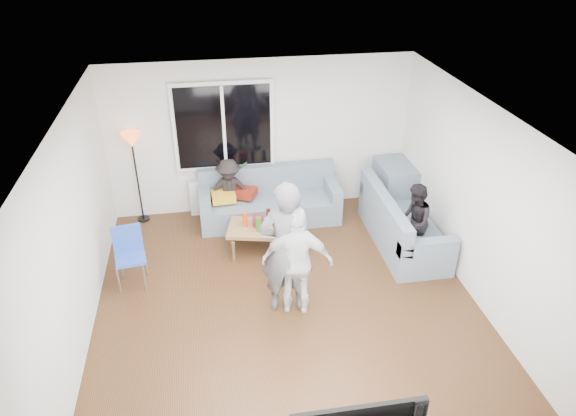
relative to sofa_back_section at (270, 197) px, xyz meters
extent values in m
cube|color=#56351C|center=(-0.07, -2.27, -0.45)|extent=(5.00, 5.50, 0.04)
cube|color=white|center=(-0.07, -2.27, 2.20)|extent=(5.00, 5.50, 0.04)
cube|color=silver|center=(-0.07, 0.50, 0.88)|extent=(5.00, 0.04, 2.60)
cube|color=silver|center=(-0.07, -5.04, 0.88)|extent=(5.00, 0.04, 2.60)
cube|color=silver|center=(-2.59, -2.27, 0.88)|extent=(0.04, 5.50, 2.60)
cube|color=silver|center=(2.45, -2.27, 0.88)|extent=(0.04, 5.50, 2.60)
cube|color=white|center=(-0.67, 0.42, 1.12)|extent=(1.62, 0.06, 1.47)
cube|color=black|center=(-0.67, 0.38, 1.12)|extent=(1.50, 0.02, 1.35)
cube|color=white|center=(-0.67, 0.37, 1.12)|extent=(0.05, 0.03, 1.35)
cube|color=silver|center=(-0.67, 0.38, -0.11)|extent=(1.30, 0.12, 0.62)
imported|color=#275D25|center=(-0.40, 0.35, 0.36)|extent=(0.20, 0.17, 0.32)
imported|color=silver|center=(-0.75, 0.35, 0.27)|extent=(0.16, 0.16, 0.15)
cube|color=slate|center=(2.31, 0.00, 0.00)|extent=(0.85, 0.85, 0.85)
cube|color=gold|center=(-0.76, -0.02, 0.09)|extent=(0.40, 0.35, 0.14)
cube|color=maroon|center=(-0.41, 0.06, 0.09)|extent=(0.46, 0.44, 0.13)
cube|color=tan|center=(-0.20, -0.89, -0.22)|extent=(1.21, 0.83, 0.40)
cylinder|color=maroon|center=(-0.29, -0.84, 0.06)|extent=(0.17, 0.17, 0.17)
imported|color=#4E4E54|center=(-0.09, -2.28, 0.50)|extent=(0.71, 0.50, 1.85)
imported|color=silver|center=(0.04, -2.34, 0.33)|extent=(0.95, 0.56, 1.52)
imported|color=black|center=(1.95, -1.41, 0.17)|extent=(0.60, 0.68, 1.18)
imported|color=black|center=(-0.65, 0.03, 0.14)|extent=(0.75, 0.46, 1.13)
cylinder|color=#F93F0E|center=(-0.48, -0.82, 0.09)|extent=(0.07, 0.07, 0.23)
cylinder|color=#1C8A19|center=(-0.30, -1.00, 0.10)|extent=(0.08, 0.08, 0.24)
cylinder|color=black|center=(0.10, -0.79, 0.08)|extent=(0.07, 0.07, 0.21)
cylinder|color=black|center=(-0.12, -0.75, 0.08)|extent=(0.07, 0.07, 0.22)
camera|label=1|loc=(-0.96, -7.65, 4.19)|focal=32.95mm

